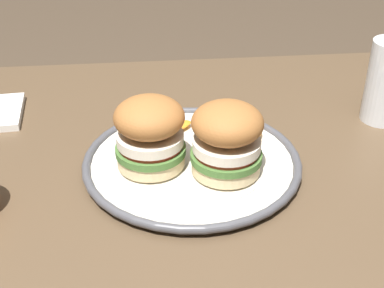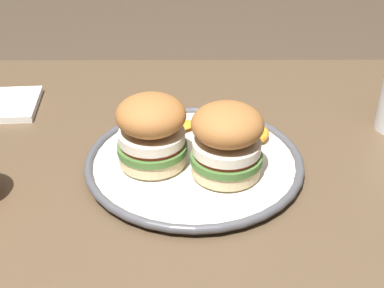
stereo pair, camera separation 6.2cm
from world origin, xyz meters
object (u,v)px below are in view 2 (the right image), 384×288
dining_table (188,239)px  sandwich_half_left (225,142)px  dinner_plate (192,162)px  sandwich_half_right (149,130)px

dining_table → sandwich_half_left: bearing=174.4°
sandwich_half_left → dining_table: bearing=-5.6°
dining_table → sandwich_half_left: size_ratio=10.17×
dinner_plate → sandwich_half_left: bearing=136.5°
dining_table → dinner_plate: dinner_plate is taller
dinner_plate → sandwich_half_left: (-0.04, 0.04, 0.06)m
dinner_plate → sandwich_half_right: sandwich_half_right is taller
dining_table → sandwich_half_right: size_ratio=9.32×
sandwich_half_left → dinner_plate: bearing=-43.5°
dinner_plate → sandwich_half_right: 0.08m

